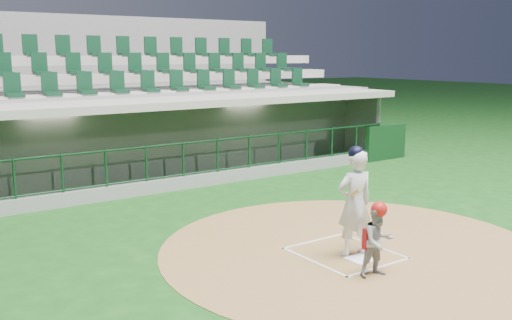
# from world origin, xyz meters

# --- Properties ---
(ground) EXTENTS (120.00, 120.00, 0.00)m
(ground) POSITION_xyz_m (0.00, 0.00, 0.00)
(ground) COLOR #124113
(ground) RESTS_ON ground
(dirt_circle) EXTENTS (7.20, 7.20, 0.01)m
(dirt_circle) POSITION_xyz_m (0.30, -0.20, 0.01)
(dirt_circle) COLOR brown
(dirt_circle) RESTS_ON ground
(home_plate) EXTENTS (0.43, 0.43, 0.02)m
(home_plate) POSITION_xyz_m (0.00, -0.70, 0.02)
(home_plate) COLOR white
(home_plate) RESTS_ON dirt_circle
(batter_box_chalk) EXTENTS (1.55, 1.80, 0.01)m
(batter_box_chalk) POSITION_xyz_m (0.00, -0.30, 0.02)
(batter_box_chalk) COLOR white
(batter_box_chalk) RESTS_ON ground
(dugout_structure) EXTENTS (16.40, 3.70, 3.00)m
(dugout_structure) POSITION_xyz_m (-0.01, 7.81, 0.97)
(dugout_structure) COLOR gray
(dugout_structure) RESTS_ON ground
(seating_deck) EXTENTS (17.00, 6.72, 5.15)m
(seating_deck) POSITION_xyz_m (0.00, 10.91, 1.42)
(seating_deck) COLOR slate
(seating_deck) RESTS_ON ground
(batter) EXTENTS (0.93, 0.93, 2.00)m
(batter) POSITION_xyz_m (0.07, -0.44, 1.01)
(batter) COLOR silver
(batter) RESTS_ON dirt_circle
(catcher) EXTENTS (0.64, 0.54, 1.25)m
(catcher) POSITION_xyz_m (-0.31, -1.37, 0.63)
(catcher) COLOR #939499
(catcher) RESTS_ON dirt_circle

